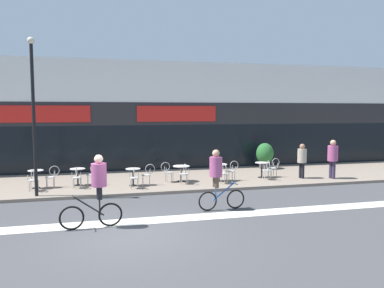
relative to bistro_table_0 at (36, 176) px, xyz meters
The scene contains 28 objects.
ground_plane 7.20m from the bistro_table_0, 62.52° to the right, with size 120.00×120.00×0.00m, color #424244.
sidewalk_slab 3.48m from the bistro_table_0, 14.97° to the left, with size 40.00×5.50×0.12m, color gray.
storefront_facade 6.90m from the bistro_table_0, 59.41° to the left, with size 40.00×4.06×5.91m.
bike_lane_stripe 6.21m from the bistro_table_0, 57.56° to the right, with size 36.00×0.70×0.01m, color silver.
bistro_table_0 is the anchor object (origin of this frame).
bistro_table_1 1.64m from the bistro_table_0, ahead, with size 0.63×0.63×0.73m.
bistro_table_2 3.92m from the bistro_table_0, ahead, with size 0.62×0.62×0.74m.
bistro_table_3 6.07m from the bistro_table_0, ahead, with size 0.75×0.75×0.71m.
bistro_table_4 7.74m from the bistro_table_0, ahead, with size 0.72×0.72×0.78m.
bistro_table_5 9.98m from the bistro_table_0, ahead, with size 0.64×0.64×0.73m.
cafe_chair_0_near 0.63m from the bistro_table_0, 90.35° to the right, with size 0.42×0.58×0.90m.
cafe_chair_0_side 0.63m from the bistro_table_0, ahead, with size 0.58×0.42×0.90m.
cafe_chair_1_near 1.68m from the bistro_table_0, 15.02° to the right, with size 0.42×0.59×0.90m.
cafe_chair_1_side 2.26m from the bistro_table_0, ahead, with size 0.57×0.40×0.90m.
cafe_chair_2_near 4.03m from the bistro_table_0, 15.35° to the right, with size 0.45×0.60×0.90m.
cafe_chair_2_side 4.54m from the bistro_table_0, ahead, with size 0.60×0.45×0.90m.
cafe_chair_3_near 6.10m from the bistro_table_0, ahead, with size 0.40×0.58×0.90m.
cafe_chair_3_side 5.44m from the bistro_table_0, ahead, with size 0.58×0.42×0.90m.
cafe_chair_4_near 7.79m from the bistro_table_0, ahead, with size 0.41×0.58×0.90m.
cafe_chair_4_side 8.36m from the bistro_table_0, ahead, with size 0.58×0.42×0.90m.
cafe_chair_5_near 9.99m from the bistro_table_0, ahead, with size 0.43×0.59×0.90m.
cafe_chair_5_side 10.60m from the bistro_table_0, ahead, with size 0.59×0.43×0.90m.
planter_pot 11.62m from the bistro_table_0, 12.86° to the left, with size 0.95×0.95×1.40m.
lamp_post 3.16m from the bistro_table_0, 80.84° to the right, with size 0.26×0.26×5.80m.
cyclist_0 7.79m from the bistro_table_0, 35.98° to the right, with size 1.64×0.50×2.02m.
cyclist_1 6.06m from the bistro_table_0, 66.06° to the right, with size 1.73×0.53×2.07m.
pedestrian_near_end 13.13m from the bistro_table_0, ahead, with size 0.53×0.53×1.81m.
pedestrian_far_end 11.75m from the bistro_table_0, ahead, with size 0.49×0.49×1.62m.
Camera 1 is at (-0.77, -9.78, 3.29)m, focal length 35.00 mm.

